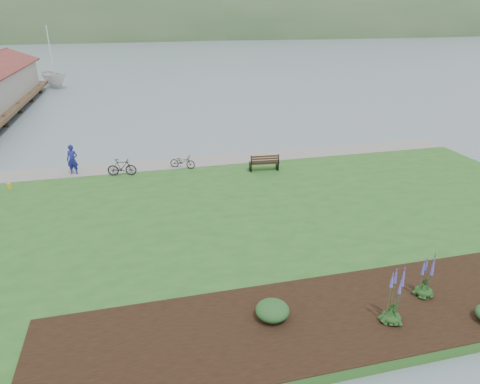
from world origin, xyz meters
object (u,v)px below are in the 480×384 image
object	(u,v)px
sailboat	(56,87)
bicycle_a	(183,162)
person	(72,157)
park_bench	(264,162)

from	to	relation	value
sailboat	bicycle_a	bearing A→B (deg)	-101.59
person	bicycle_a	size ratio (longest dim) A/B	1.33
park_bench	person	bearing A→B (deg)	174.03
person	park_bench	bearing A→B (deg)	5.64
park_bench	person	size ratio (longest dim) A/B	0.84
bicycle_a	sailboat	size ratio (longest dim) A/B	0.06
person	bicycle_a	world-z (taller)	person
park_bench	bicycle_a	xyz separation A→B (m)	(-4.92, 1.73, -0.12)
person	bicycle_a	xyz separation A→B (m)	(6.62, -0.47, -0.67)
person	bicycle_a	bearing A→B (deg)	12.34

